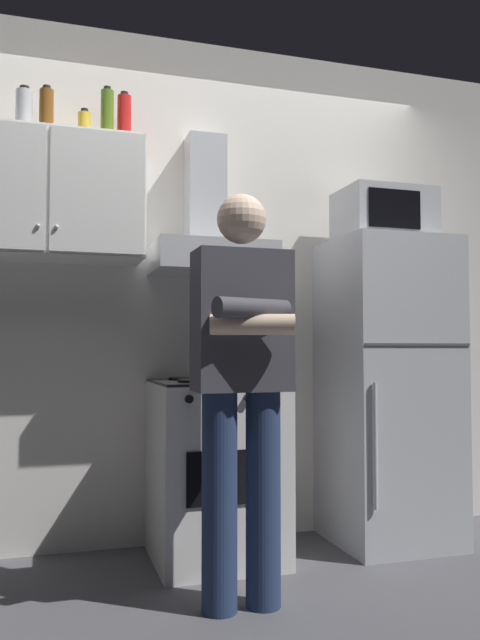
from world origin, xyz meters
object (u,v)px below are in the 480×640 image
at_px(refrigerator, 387,390).
at_px(bottle_beer_brown, 46,112).
at_px(microwave, 384,216).
at_px(bottle_soda_red, 124,120).
at_px(stove_oven, 215,469).
at_px(bottle_spice_jar, 84,126).
at_px(person_standing, 242,378).
at_px(range_hood, 210,236).
at_px(bottle_olive_oil, 107,115).
at_px(upper_cabinet, 48,196).
at_px(bottle_canister_steel, 24,112).

xyz_separation_m(refrigerator, bottle_beer_brown, (-1.76, 0.15, 1.37)).
bearing_deg(microwave, bottle_soda_red, 173.92).
xyz_separation_m(microwave, bottle_soda_red, (-1.39, 0.15, 0.44)).
distance_m(microwave, bottle_soda_red, 1.46).
relative_size(stove_oven, microwave, 1.82).
bearing_deg(bottle_spice_jar, stove_oven, -13.14).
bearing_deg(person_standing, bottle_beer_brown, 135.17).
bearing_deg(person_standing, bottle_spice_jar, 127.72).
height_order(range_hood, bottle_spice_jar, bottle_spice_jar).
relative_size(microwave, bottle_beer_brown, 1.93).
bearing_deg(stove_oven, bottle_olive_oil, 165.69).
height_order(range_hood, bottle_olive_oil, bottle_olive_oil).
distance_m(bottle_olive_oil, bottle_soda_red, 0.09).
distance_m(stove_oven, microwave, 1.62).
xyz_separation_m(range_hood, bottle_spice_jar, (-0.63, 0.02, 0.52)).
xyz_separation_m(range_hood, person_standing, (-0.05, -0.73, -0.70)).
bearing_deg(refrigerator, upper_cabinet, 175.93).
distance_m(stove_oven, bottle_olive_oil, 1.83).
height_order(bottle_olive_oil, bottle_canister_steel, bottle_olive_oil).
bearing_deg(bottle_olive_oil, person_standing, -57.33).
distance_m(person_standing, bottle_olive_oil, 1.55).
relative_size(bottle_canister_steel, bottle_soda_red, 0.88).
bearing_deg(range_hood, upper_cabinet, -179.91).
bearing_deg(upper_cabinet, bottle_soda_red, 6.48).
relative_size(person_standing, bottle_beer_brown, 6.61).
bearing_deg(person_standing, stove_oven, 85.28).
relative_size(range_hood, refrigerator, 0.47).
xyz_separation_m(stove_oven, bottle_canister_steel, (-0.92, 0.16, 1.73)).
relative_size(upper_cabinet, refrigerator, 0.56).
xyz_separation_m(stove_oven, bottle_soda_red, (-0.44, 0.17, 1.74)).
relative_size(stove_oven, range_hood, 1.17).
relative_size(stove_oven, bottle_spice_jar, 5.73).
height_order(stove_oven, range_hood, range_hood).
bearing_deg(microwave, upper_cabinet, 176.52).
xyz_separation_m(person_standing, bottle_spice_jar, (-0.58, 0.75, 1.22)).
relative_size(microwave, bottle_canister_steel, 2.04).
distance_m(refrigerator, bottle_spice_jar, 2.07).
height_order(stove_oven, bottle_spice_jar, bottle_spice_jar).
height_order(person_standing, bottle_beer_brown, bottle_beer_brown).
bearing_deg(stove_oven, bottle_beer_brown, 169.37).
bearing_deg(upper_cabinet, range_hood, 0.09).
xyz_separation_m(bottle_olive_oil, bottle_soda_red, (0.09, 0.03, -0.00)).
height_order(upper_cabinet, stove_oven, upper_cabinet).
relative_size(range_hood, person_standing, 0.46).
distance_m(range_hood, microwave, 0.97).
xyz_separation_m(stove_oven, microwave, (0.95, 0.02, 1.31)).
relative_size(upper_cabinet, bottle_soda_red, 3.35).
height_order(upper_cabinet, bottle_soda_red, bottle_soda_red).
distance_m(person_standing, bottle_spice_jar, 1.55).
height_order(stove_oven, bottle_canister_steel, bottle_canister_steel).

